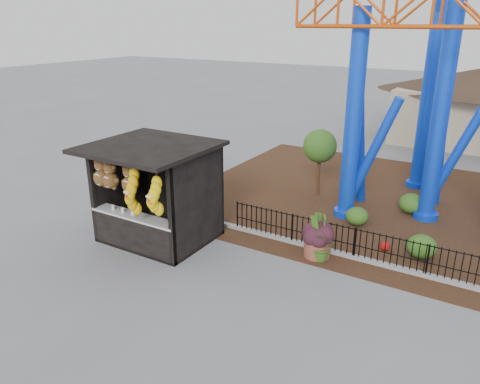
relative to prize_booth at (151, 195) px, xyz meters
The scene contains 9 objects.
ground 3.49m from the prize_booth, 16.29° to the right, with size 120.00×120.00×0.00m, color slate.
mulch_bed 10.11m from the prize_booth, 45.47° to the left, with size 18.00×12.00×0.02m, color #331E11.
curb 7.47m from the prize_booth, 16.85° to the left, with size 18.00×0.18×0.12m, color gray.
prize_booth is the anchor object (origin of this frame).
picket_fence 8.25m from the prize_booth, 15.03° to the left, with size 12.20×0.06×1.00m, color black, non-canonical shape.
terracotta_planter 5.26m from the prize_booth, 19.67° to the left, with size 0.78×0.78×0.61m, color brown.
planter_foliage 5.15m from the prize_booth, 19.67° to the left, with size 0.70×0.70×0.64m, color #30131D.
potted_plant 5.37m from the prize_booth, 17.49° to the left, with size 0.82×0.71×0.91m, color #205519.
landscaping 9.04m from the prize_booth, 32.26° to the left, with size 7.44×4.21×0.71m.
Camera 1 is at (6.25, -9.15, 6.60)m, focal length 35.00 mm.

